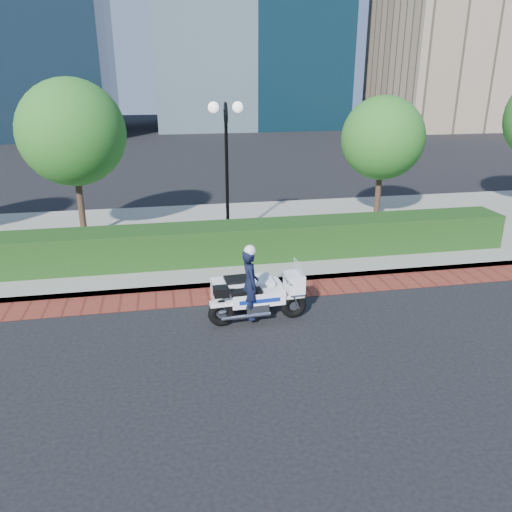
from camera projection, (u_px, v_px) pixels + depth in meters
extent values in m
plane|color=black|center=(215.00, 325.00, 10.77)|extent=(120.00, 120.00, 0.00)
cube|color=maroon|center=(208.00, 296.00, 12.16)|extent=(60.00, 1.00, 0.01)
cube|color=gray|center=(195.00, 237.00, 16.28)|extent=(60.00, 8.00, 0.15)
cube|color=#113413|center=(200.00, 244.00, 13.87)|extent=(18.00, 1.20, 1.00)
cylinder|color=black|center=(228.00, 236.00, 15.64)|extent=(0.30, 0.30, 0.30)
cylinder|color=black|center=(227.00, 178.00, 15.01)|extent=(0.10, 0.10, 3.70)
cylinder|color=black|center=(226.00, 114.00, 14.37)|extent=(0.04, 0.70, 0.70)
sphere|color=white|center=(213.00, 107.00, 14.24)|extent=(0.32, 0.32, 0.32)
sphere|color=white|center=(238.00, 107.00, 14.36)|extent=(0.32, 0.32, 0.32)
cylinder|color=#332319|center=(81.00, 204.00, 15.74)|extent=(0.20, 0.20, 2.17)
sphere|color=#1C7121|center=(72.00, 133.00, 14.98)|extent=(3.20, 3.20, 3.20)
cylinder|color=#332319|center=(378.00, 194.00, 17.52)|extent=(0.20, 0.20, 1.92)
sphere|color=#1C7121|center=(383.00, 138.00, 16.85)|extent=(2.80, 2.80, 2.80)
torus|color=black|center=(222.00, 313.00, 10.64)|extent=(0.60, 0.21, 0.59)
torus|color=black|center=(294.00, 305.00, 11.01)|extent=(0.60, 0.21, 0.59)
cube|color=white|center=(258.00, 298.00, 10.74)|extent=(1.18, 0.35, 0.30)
cube|color=silver|center=(256.00, 308.00, 10.80)|extent=(0.51, 0.39, 0.25)
cube|color=white|center=(294.00, 282.00, 10.82)|extent=(0.39, 0.51, 0.40)
cube|color=silver|center=(299.00, 268.00, 10.73)|extent=(0.14, 0.45, 0.36)
cube|color=black|center=(246.00, 292.00, 10.61)|extent=(0.69, 0.31, 0.09)
cube|color=black|center=(221.00, 291.00, 10.47)|extent=(0.33, 0.30, 0.20)
cube|color=white|center=(242.00, 290.00, 11.43)|extent=(1.42, 0.71, 0.49)
cube|color=black|center=(238.00, 279.00, 11.31)|extent=(0.65, 0.48, 0.07)
torus|color=black|center=(235.00, 292.00, 11.87)|extent=(0.46, 0.17, 0.45)
imported|color=black|center=(250.00, 284.00, 10.57)|extent=(0.40, 0.58, 1.54)
sphere|color=white|center=(250.00, 251.00, 10.31)|extent=(0.25, 0.25, 0.25)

